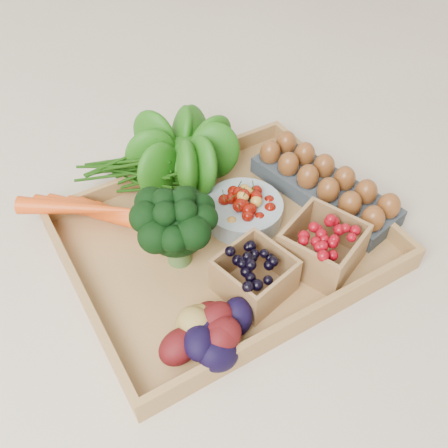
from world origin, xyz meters
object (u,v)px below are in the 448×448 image
cherry_bowl (244,211)px  egg_carton (324,190)px  broccoli (178,239)px  tray (224,243)px

cherry_bowl → egg_carton: (0.17, -0.03, -0.00)m
broccoli → cherry_bowl: bearing=10.7°
tray → egg_carton: (0.23, 0.00, 0.03)m
egg_carton → broccoli: bearing=168.5°
broccoli → egg_carton: broccoli is taller
tray → broccoli: size_ratio=3.84×
egg_carton → tray: bearing=168.9°
broccoli → egg_carton: bearing=-0.3°
tray → cherry_bowl: (0.06, 0.03, 0.03)m
tray → cherry_bowl: size_ratio=3.69×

